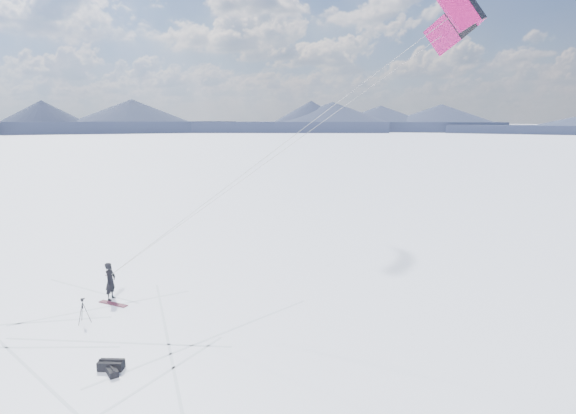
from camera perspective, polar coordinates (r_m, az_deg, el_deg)
The scene contains 9 objects.
ground at distance 23.03m, azimuth -22.86°, elevation -13.73°, with size 1800.00×1800.00×0.00m, color white.
horizon_hills at distance 21.80m, azimuth -23.58°, elevation -4.44°, with size 704.00×704.42×9.18m.
snow_tracks at distance 23.06m, azimuth -25.20°, elevation -13.87°, with size 17.62×14.39×0.01m.
snowkiter at distance 26.65m, azimuth -20.17°, elevation -10.22°, with size 0.71×0.46×1.94m, color black.
snowboard at distance 25.95m, azimuth -20.01°, elevation -10.72°, with size 1.67×0.31×0.04m, color maroon.
tripod at distance 23.97m, azimuth -23.14°, elevation -10.84°, with size 0.59×0.55×1.17m.
gear_bag_a at distance 19.73m, azimuth -20.23°, elevation -17.16°, with size 1.01×0.78×0.41m.
gear_bag_b at distance 19.38m, azimuth -20.11°, elevation -17.86°, with size 0.71×0.57×0.29m.
power_kite at distance 21.61m, azimuth 19.41°, elevation 20.30°, with size 16.86×7.73×12.76m.
Camera 1 is at (16.77, -12.89, 9.11)m, focal length 30.00 mm.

